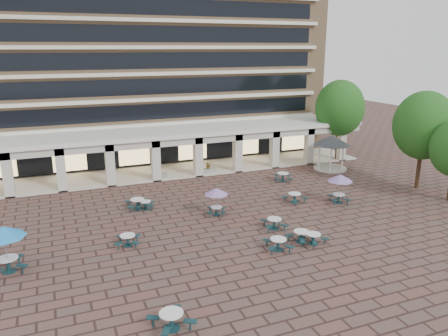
% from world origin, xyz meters
% --- Properties ---
extents(ground, '(120.00, 120.00, 0.00)m').
position_xyz_m(ground, '(0.00, 0.00, 0.00)').
color(ground, brown).
rests_on(ground, ground).
extents(apartment_building, '(40.00, 15.50, 25.20)m').
position_xyz_m(apartment_building, '(0.00, 25.47, 12.60)').
color(apartment_building, tan).
rests_on(apartment_building, ground).
extents(retail_arcade, '(42.00, 6.60, 4.40)m').
position_xyz_m(retail_arcade, '(0.00, 14.80, 3.00)').
color(retail_arcade, white).
rests_on(retail_arcade, ground).
extents(picnic_table_0, '(2.16, 2.16, 0.83)m').
position_xyz_m(picnic_table_0, '(-6.78, -10.28, 0.50)').
color(picnic_table_0, '#14343D').
rests_on(picnic_table_0, ground).
extents(picnic_table_1, '(1.97, 1.97, 0.78)m').
position_xyz_m(picnic_table_1, '(1.53, -5.04, 0.46)').
color(picnic_table_1, '#14343D').
rests_on(picnic_table_1, ground).
extents(picnic_table_2, '(2.03, 2.03, 0.77)m').
position_xyz_m(picnic_table_2, '(3.52, -4.55, 0.46)').
color(picnic_table_2, '#14343D').
rests_on(picnic_table_2, ground).
extents(picnic_table_3, '(1.90, 1.90, 0.71)m').
position_xyz_m(picnic_table_3, '(4.08, -5.10, 0.43)').
color(picnic_table_3, '#14343D').
rests_on(picnic_table_3, ground).
extents(picnic_table_4, '(2.39, 2.39, 2.77)m').
position_xyz_m(picnic_table_4, '(-14.00, -1.78, 2.35)').
color(picnic_table_4, '#14343D').
rests_on(picnic_table_4, ground).
extents(picnic_table_5, '(1.91, 1.91, 0.73)m').
position_xyz_m(picnic_table_5, '(-7.13, -0.88, 0.44)').
color(picnic_table_5, '#14343D').
rests_on(picnic_table_5, ground).
extents(picnic_table_6, '(1.85, 1.85, 2.13)m').
position_xyz_m(picnic_table_6, '(0.05, 1.98, 1.81)').
color(picnic_table_6, '#14343D').
rests_on(picnic_table_6, ground).
extents(picnic_table_7, '(2.05, 2.05, 0.78)m').
position_xyz_m(picnic_table_7, '(7.00, 2.18, 0.47)').
color(picnic_table_7, '#14343D').
rests_on(picnic_table_7, ground).
extents(picnic_table_8, '(1.89, 1.89, 0.82)m').
position_xyz_m(picnic_table_8, '(-5.26, 5.48, 0.49)').
color(picnic_table_8, '#14343D').
rests_on(picnic_table_8, ground).
extents(picnic_table_9, '(1.70, 1.70, 0.65)m').
position_xyz_m(picnic_table_9, '(-4.68, 5.23, 0.39)').
color(picnic_table_9, '#14343D').
rests_on(picnic_table_9, ground).
extents(picnic_table_10, '(1.91, 1.91, 0.76)m').
position_xyz_m(picnic_table_10, '(2.90, -1.97, 0.46)').
color(picnic_table_10, '#14343D').
rests_on(picnic_table_10, ground).
extents(picnic_table_11, '(2.08, 2.08, 2.40)m').
position_xyz_m(picnic_table_11, '(10.33, 0.78, 2.04)').
color(picnic_table_11, '#14343D').
rests_on(picnic_table_11, ground).
extents(picnic_table_13, '(2.23, 2.23, 0.82)m').
position_xyz_m(picnic_table_13, '(8.99, 7.69, 0.49)').
color(picnic_table_13, '#14343D').
rests_on(picnic_table_13, ground).
extents(gazebo, '(3.81, 3.81, 3.55)m').
position_xyz_m(gazebo, '(15.72, 9.64, 2.67)').
color(gazebo, beige).
rests_on(gazebo, ground).
extents(tree_east_a, '(5.25, 5.25, 8.75)m').
position_xyz_m(tree_east_a, '(19.27, 1.43, 5.72)').
color(tree_east_a, '#452C1B').
rests_on(tree_east_a, ground).
extents(tree_east_c, '(5.36, 5.36, 8.94)m').
position_xyz_m(tree_east_c, '(18.73, 12.77, 5.84)').
color(tree_east_c, '#452C1B').
rests_on(tree_east_c, ground).
extents(planter_left, '(1.50, 0.81, 1.28)m').
position_xyz_m(planter_left, '(-1.73, 12.90, 0.52)').
color(planter_left, gray).
rests_on(planter_left, ground).
extents(planter_right, '(1.50, 0.60, 1.25)m').
position_xyz_m(planter_right, '(3.37, 12.90, 0.49)').
color(planter_right, gray).
rests_on(planter_right, ground).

